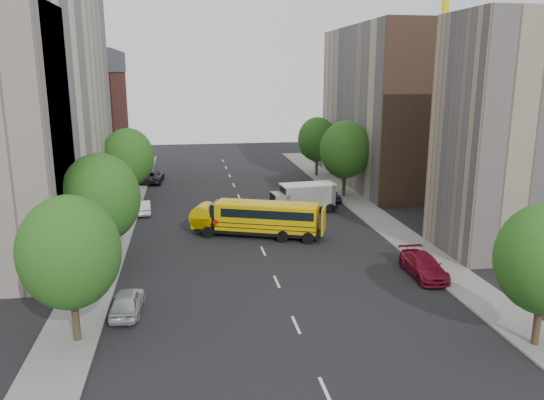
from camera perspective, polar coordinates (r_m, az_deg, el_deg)
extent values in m
plane|color=black|center=(41.45, -1.36, -4.63)|extent=(120.00, 120.00, 0.00)
cube|color=slate|center=(46.27, -16.52, -3.17)|extent=(3.00, 80.00, 0.12)
cube|color=slate|center=(48.85, 11.30, -1.99)|extent=(3.00, 80.00, 0.12)
cube|color=silver|center=(50.97, -2.91, -1.15)|extent=(0.15, 64.00, 0.01)
cube|color=beige|center=(46.85, -25.19, 8.70)|extent=(10.00, 26.00, 20.00)
cube|color=maroon|center=(68.50, -20.01, 7.36)|extent=(10.00, 15.00, 13.00)
cube|color=gray|center=(41.90, 24.85, 6.24)|extent=(10.00, 7.00, 17.00)
cube|color=tan|center=(63.58, 12.51, 9.70)|extent=(10.00, 22.00, 18.00)
cube|color=brown|center=(53.53, 16.86, 8.77)|extent=(10.10, 0.30, 18.00)
cylinder|color=yellow|center=(74.99, 17.95, 16.43)|extent=(1.00, 1.00, 35.00)
cylinder|color=#38281C|center=(28.14, -20.37, -11.66)|extent=(0.36, 0.36, 2.70)
ellipsoid|color=#244A13|center=(26.95, -20.95, -5.28)|extent=(4.80, 4.80, 5.52)
cylinder|color=#38281C|center=(37.28, -17.55, -5.05)|extent=(0.36, 0.36, 2.88)
ellipsoid|color=#244A13|center=(36.35, -17.94, 0.22)|extent=(5.12, 5.12, 5.89)
cylinder|color=#38281C|center=(54.55, -14.97, 0.89)|extent=(0.36, 0.36, 2.81)
ellipsoid|color=#244A13|center=(53.92, -15.19, 4.45)|extent=(4.99, 4.99, 5.74)
cylinder|color=#38281C|center=(29.06, 26.64, -11.59)|extent=(0.36, 0.36, 2.59)
cylinder|color=#38281C|center=(56.65, 7.74, 1.77)|extent=(0.36, 0.36, 2.95)
ellipsoid|color=#244A13|center=(56.03, 7.86, 5.38)|extent=(5.25, 5.25, 6.04)
cylinder|color=#38281C|center=(68.03, 4.82, 3.72)|extent=(0.36, 0.36, 2.74)
ellipsoid|color=#244A13|center=(67.54, 4.88, 6.52)|extent=(4.86, 4.86, 5.59)
cube|color=black|center=(42.98, -1.45, -3.26)|extent=(10.30, 5.72, 0.27)
cube|color=#DDB004|center=(42.53, -0.63, -1.79)|extent=(8.42, 4.98, 2.08)
cube|color=#DDB004|center=(43.91, -6.76, -2.25)|extent=(2.26, 2.52, 0.90)
cube|color=black|center=(43.35, -5.61, -0.95)|extent=(1.15, 2.11, 1.09)
cube|color=#DDB004|center=(42.26, -0.63, -0.41)|extent=(8.35, 4.81, 0.13)
cube|color=black|center=(42.37, -0.39, -1.22)|extent=(7.76, 4.78, 0.68)
cube|color=black|center=(42.72, -0.63, -2.73)|extent=(8.44, 5.03, 0.05)
cube|color=black|center=(42.62, -0.63, -2.26)|extent=(8.44, 5.03, 0.05)
cube|color=#DDB004|center=(41.90, 4.89, -2.08)|extent=(0.92, 2.17, 2.08)
cube|color=#DDB004|center=(42.80, -3.83, -0.14)|extent=(0.70, 0.70, 0.09)
cube|color=#DDB004|center=(41.87, 2.15, -0.43)|extent=(0.70, 0.70, 0.09)
cylinder|color=#DDB004|center=(43.79, -6.78, -1.68)|extent=(2.51, 2.62, 1.90)
cylinder|color=red|center=(42.33, -5.65, -2.38)|extent=(0.44, 0.19, 0.45)
cylinder|color=black|center=(42.85, -6.40, -3.46)|extent=(0.94, 0.57, 0.90)
cylinder|color=black|center=(44.92, -5.53, -2.64)|extent=(0.94, 0.57, 0.90)
cylinder|color=black|center=(41.55, 0.89, -3.92)|extent=(0.94, 0.57, 0.90)
cylinder|color=black|center=(43.68, 1.43, -3.05)|extent=(0.94, 0.57, 0.90)
cylinder|color=black|center=(41.28, 3.36, -4.06)|extent=(0.94, 0.57, 0.90)
cylinder|color=black|center=(43.42, 3.78, -3.18)|extent=(0.94, 0.57, 0.90)
cube|color=black|center=(50.37, 3.29, -0.71)|extent=(6.59, 2.81, 0.32)
cube|color=white|center=(50.28, 3.88, 0.56)|extent=(5.09, 2.54, 1.92)
cube|color=white|center=(49.50, 0.73, 0.00)|extent=(1.70, 2.17, 1.28)
cube|color=silver|center=(50.06, 3.90, 1.69)|extent=(5.32, 2.67, 0.13)
cylinder|color=black|center=(48.72, 1.08, -1.29)|extent=(0.92, 0.36, 0.90)
cylinder|color=black|center=(50.71, 0.39, -0.70)|extent=(0.92, 0.36, 0.90)
cylinder|color=black|center=(49.49, 3.92, -1.09)|extent=(0.92, 0.36, 0.90)
cylinder|color=black|center=(51.44, 3.14, -0.51)|extent=(0.92, 0.36, 0.90)
cylinder|color=black|center=(50.29, 6.44, -0.90)|extent=(0.92, 0.36, 0.90)
cylinder|color=black|center=(52.22, 5.58, -0.34)|extent=(0.92, 0.36, 0.90)
imported|color=#B3B5BA|center=(30.67, -15.32, -10.53)|extent=(1.80, 4.00, 1.34)
imported|color=silver|center=(51.15, -13.73, -0.74)|extent=(1.71, 3.99, 1.28)
imported|color=black|center=(65.45, -12.76, 2.49)|extent=(2.92, 5.57, 1.49)
imported|color=maroon|center=(36.08, 15.98, -6.80)|extent=(2.08, 4.89, 1.41)
imported|color=#3D3863|center=(55.19, 6.14, 0.67)|extent=(2.03, 4.21, 1.39)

